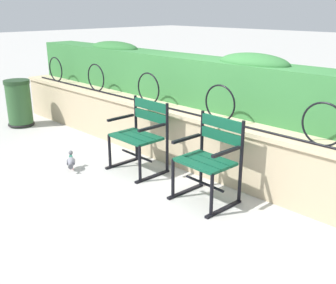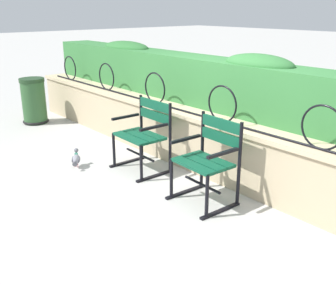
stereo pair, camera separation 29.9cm
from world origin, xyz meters
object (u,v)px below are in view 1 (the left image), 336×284
(trash_bin, at_px, (19,104))
(park_chair_right, at_px, (210,157))
(pigeon_near_chairs, at_px, (71,162))
(park_chair_left, at_px, (141,133))

(trash_bin, bearing_deg, park_chair_right, 2.28)
(park_chair_right, relative_size, pigeon_near_chairs, 3.36)
(park_chair_right, xyz_separation_m, trash_bin, (-4.02, -0.16, -0.09))
(park_chair_right, distance_m, trash_bin, 4.03)
(park_chair_right, distance_m, pigeon_near_chairs, 1.85)
(trash_bin, bearing_deg, park_chair_left, 3.80)
(park_chair_right, height_order, trash_bin, park_chair_right)
(park_chair_left, bearing_deg, trash_bin, -176.20)
(park_chair_left, xyz_separation_m, park_chair_right, (1.12, -0.03, -0.00))
(park_chair_right, relative_size, trash_bin, 1.13)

